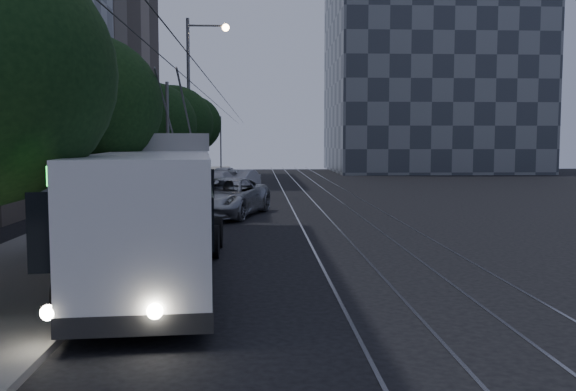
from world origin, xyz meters
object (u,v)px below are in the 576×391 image
at_px(pickup_silver, 225,197).
at_px(car_white_d, 223,175).
at_px(car_white_a, 236,194).
at_px(streetlamp_near, 82,25).
at_px(streetlamp_far, 196,91).
at_px(trolleybus, 159,211).
at_px(car_white_b, 214,183).
at_px(car_white_c, 240,181).

xyz_separation_m(pickup_silver, car_white_d, (-1.25, 21.69, -0.18)).
bearing_deg(car_white_a, streetlamp_near, -105.42).
bearing_deg(pickup_silver, car_white_a, 101.94).
height_order(car_white_d, streetlamp_far, streetlamp_far).
xyz_separation_m(trolleybus, streetlamp_near, (-1.28, -2.12, 4.37)).
relative_size(car_white_a, car_white_b, 0.69).
bearing_deg(trolleybus, car_white_c, 82.30).
height_order(trolleybus, car_white_a, trolleybus).
xyz_separation_m(car_white_d, streetlamp_near, (-1.08, -37.00, 5.39)).
bearing_deg(streetlamp_near, car_white_c, 84.83).
relative_size(pickup_silver, car_white_b, 1.21).
height_order(trolleybus, streetlamp_near, streetlamp_near).
xyz_separation_m(trolleybus, car_white_c, (1.40, 27.52, -0.99)).
bearing_deg(car_white_a, car_white_c, 82.14).
height_order(car_white_c, streetlamp_far, streetlamp_far).
bearing_deg(car_white_c, streetlamp_far, -101.00).
height_order(trolleybus, car_white_b, trolleybus).
height_order(car_white_d, streetlamp_near, streetlamp_near).
xyz_separation_m(car_white_b, car_white_c, (1.60, 2.87, -0.03)).
distance_m(car_white_b, car_white_c, 3.29).
bearing_deg(car_white_a, car_white_d, 87.59).
xyz_separation_m(streetlamp_near, streetlamp_far, (0.13, 25.06, 0.40)).
bearing_deg(car_white_c, trolleybus, -74.76).
relative_size(car_white_b, car_white_c, 1.17).
distance_m(pickup_silver, car_white_d, 21.72).
bearing_deg(streetlamp_far, trolleybus, -87.11).
distance_m(car_white_b, streetlamp_near, 27.32).
xyz_separation_m(pickup_silver, streetlamp_near, (-2.34, -15.31, 5.21)).
xyz_separation_m(car_white_b, car_white_d, (0.00, 10.23, -0.06)).
bearing_deg(streetlamp_far, car_white_b, 60.81).
xyz_separation_m(trolleybus, pickup_silver, (1.05, 13.19, -0.84)).
bearing_deg(pickup_silver, streetlamp_near, -82.72).
bearing_deg(streetlamp_near, car_white_d, 88.32).
relative_size(car_white_a, car_white_d, 0.87).
relative_size(car_white_b, car_white_d, 1.26).
bearing_deg(car_white_a, trolleybus, -102.28).
bearing_deg(car_white_b, car_white_c, 72.68).
bearing_deg(car_white_a, streetlamp_far, 110.09).
distance_m(trolleybus, car_white_b, 24.67).
distance_m(pickup_silver, car_white_c, 14.34).
bearing_deg(trolleybus, car_white_a, 80.80).
xyz_separation_m(car_white_a, car_white_d, (-1.60, 16.76, 0.09)).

